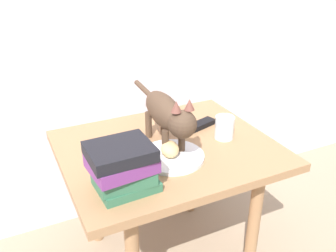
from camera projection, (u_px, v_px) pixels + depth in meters
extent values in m
cube|color=#9E724C|center=(168.00, 150.00, 1.32)|extent=(0.74, 0.62, 0.03)
cylinder|color=#9E724C|center=(253.00, 228.00, 1.34)|extent=(0.04, 0.04, 0.50)
cylinder|color=#9E724C|center=(94.00, 192.00, 1.53)|extent=(0.04, 0.04, 0.50)
cylinder|color=#9E724C|center=(191.00, 166.00, 1.72)|extent=(0.04, 0.04, 0.50)
cylinder|color=white|center=(172.00, 156.00, 1.24)|extent=(0.22, 0.22, 0.01)
ellipsoid|color=#E0BC7A|center=(170.00, 149.00, 1.22)|extent=(0.08, 0.10, 0.05)
cylinder|color=#4C3828|center=(182.00, 141.00, 1.25)|extent=(0.02, 0.02, 0.10)
cylinder|color=#4C3828|center=(165.00, 144.00, 1.22)|extent=(0.02, 0.02, 0.10)
cylinder|color=#4C3828|center=(164.00, 122.00, 1.38)|extent=(0.02, 0.02, 0.10)
cylinder|color=#4C3828|center=(149.00, 125.00, 1.36)|extent=(0.02, 0.02, 0.10)
ellipsoid|color=#4C3828|center=(164.00, 110.00, 1.27)|extent=(0.10, 0.26, 0.11)
sphere|color=#4C3828|center=(183.00, 124.00, 1.14)|extent=(0.09, 0.09, 0.09)
cone|color=brown|center=(190.00, 104.00, 1.12)|extent=(0.03, 0.03, 0.03)
cone|color=brown|center=(176.00, 107.00, 1.10)|extent=(0.03, 0.03, 0.03)
cylinder|color=#4C3828|center=(144.00, 89.00, 1.43)|extent=(0.03, 0.16, 0.02)
cube|color=#336B4C|center=(126.00, 183.00, 1.09)|extent=(0.18, 0.15, 0.03)
cube|color=#336B4C|center=(123.00, 173.00, 1.07)|extent=(0.16, 0.15, 0.04)
cube|color=#72337A|center=(122.00, 163.00, 1.04)|extent=(0.19, 0.16, 0.04)
cube|color=black|center=(120.00, 152.00, 1.03)|extent=(0.18, 0.15, 0.04)
cylinder|color=silver|center=(224.00, 128.00, 1.35)|extent=(0.07, 0.07, 0.08)
cylinder|color=silver|center=(224.00, 132.00, 1.36)|extent=(0.06, 0.06, 0.04)
cube|color=black|center=(199.00, 125.00, 1.44)|extent=(0.16, 0.09, 0.02)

